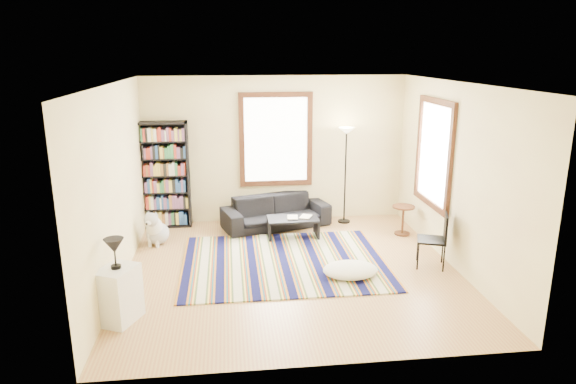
{
  "coord_description": "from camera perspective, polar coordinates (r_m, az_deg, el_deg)",
  "views": [
    {
      "loc": [
        -0.91,
        -7.19,
        3.22
      ],
      "look_at": [
        0.0,
        0.5,
        1.1
      ],
      "focal_mm": 32.0,
      "sensor_mm": 36.0,
      "label": 1
    }
  ],
  "objects": [
    {
      "name": "wall_front",
      "position": [
        5.07,
        4.09,
        -5.79
      ],
      "size": [
        5.0,
        0.1,
        2.8
      ],
      "primitive_type": "cube",
      "color": "#F2ECA3",
      "rests_on": "floor"
    },
    {
      "name": "white_cabinet",
      "position": [
        6.73,
        -18.3,
        -10.78
      ],
      "size": [
        0.55,
        0.61,
        0.7
      ],
      "primitive_type": "cube",
      "rotation": [
        0.0,
        0.0,
        -0.43
      ],
      "color": "white",
      "rests_on": "floor"
    },
    {
      "name": "floor",
      "position": [
        7.96,
        0.43,
        -8.97
      ],
      "size": [
        5.0,
        5.0,
        0.1
      ],
      "primitive_type": "cube",
      "color": "tan",
      "rests_on": "ground"
    },
    {
      "name": "table_lamp",
      "position": [
        6.52,
        -18.69,
        -6.5
      ],
      "size": [
        0.28,
        0.28,
        0.38
      ],
      "primitive_type": null,
      "rotation": [
        0.0,
        0.0,
        0.19
      ],
      "color": "black",
      "rests_on": "white_cabinet"
    },
    {
      "name": "ceiling",
      "position": [
        7.26,
        0.48,
        12.38
      ],
      "size": [
        5.0,
        5.0,
        0.1
      ],
      "primitive_type": "cube",
      "color": "white",
      "rests_on": "floor"
    },
    {
      "name": "book_a",
      "position": [
        9.14,
        -0.08,
        -2.85
      ],
      "size": [
        0.21,
        0.27,
        0.02
      ],
      "primitive_type": "imported",
      "rotation": [
        0.0,
        0.0,
        -0.11
      ],
      "color": "beige",
      "rests_on": "coffee_table"
    },
    {
      "name": "floor_lamp",
      "position": [
        9.87,
        6.38,
        1.8
      ],
      "size": [
        0.39,
        0.39,
        1.86
      ],
      "primitive_type": null,
      "rotation": [
        0.0,
        0.0,
        -0.41
      ],
      "color": "black",
      "rests_on": "floor"
    },
    {
      "name": "window_right",
      "position": [
        8.83,
        15.93,
        4.14
      ],
      "size": [
        0.06,
        1.2,
        1.6
      ],
      "primitive_type": "cube",
      "color": "white",
      "rests_on": "wall_right"
    },
    {
      "name": "wall_right",
      "position": [
        8.19,
        18.45,
        1.66
      ],
      "size": [
        0.1,
        5.0,
        2.8
      ],
      "primitive_type": "cube",
      "color": "#F2ECA3",
      "rests_on": "floor"
    },
    {
      "name": "sofa",
      "position": [
        9.74,
        -1.35,
        -2.2
      ],
      "size": [
        1.31,
        2.13,
        0.58
      ],
      "primitive_type": "imported",
      "rotation": [
        0.0,
        0.0,
        0.29
      ],
      "color": "black",
      "rests_on": "floor"
    },
    {
      "name": "book_b",
      "position": [
        9.22,
        1.43,
        -2.71
      ],
      "size": [
        0.27,
        0.31,
        0.02
      ],
      "primitive_type": "imported",
      "rotation": [
        0.0,
        0.0,
        -0.44
      ],
      "color": "beige",
      "rests_on": "coffee_table"
    },
    {
      "name": "dog",
      "position": [
        9.15,
        -14.32,
        -3.75
      ],
      "size": [
        0.61,
        0.72,
        0.61
      ],
      "primitive_type": null,
      "rotation": [
        0.0,
        0.0,
        -0.32
      ],
      "color": "silver",
      "rests_on": "floor"
    },
    {
      "name": "floor_cushion",
      "position": [
        7.73,
        6.95,
        -8.59
      ],
      "size": [
        0.98,
        0.86,
        0.21
      ],
      "primitive_type": "ellipsoid",
      "rotation": [
        0.0,
        0.0,
        0.34
      ],
      "color": "white",
      "rests_on": "floor"
    },
    {
      "name": "wall_back",
      "position": [
        9.95,
        -1.4,
        4.77
      ],
      "size": [
        5.0,
        0.1,
        2.8
      ],
      "primitive_type": "cube",
      "color": "#F2ECA3",
      "rests_on": "floor"
    },
    {
      "name": "wall_left",
      "position": [
        7.6,
        -19.0,
        0.59
      ],
      "size": [
        0.1,
        5.0,
        2.8
      ],
      "primitive_type": "cube",
      "color": "#F2ECA3",
      "rests_on": "floor"
    },
    {
      "name": "rug",
      "position": [
        8.19,
        -0.46,
        -7.77
      ],
      "size": [
        3.18,
        2.54,
        0.02
      ],
      "primitive_type": "cube",
      "color": "#0C0D3C",
      "rests_on": "floor"
    },
    {
      "name": "coffee_table",
      "position": [
        9.21,
        0.54,
        -3.96
      ],
      "size": [
        0.98,
        0.67,
        0.36
      ],
      "primitive_type": "cube",
      "rotation": [
        0.0,
        0.0,
        0.2
      ],
      "color": "black",
      "rests_on": "floor"
    },
    {
      "name": "window_back",
      "position": [
        9.84,
        -1.36,
        5.83
      ],
      "size": [
        1.2,
        0.06,
        1.6
      ],
      "primitive_type": "cube",
      "color": "white",
      "rests_on": "wall_back"
    },
    {
      "name": "bookshelf",
      "position": [
        9.84,
        -13.51,
        1.84
      ],
      "size": [
        0.9,
        0.3,
        2.0
      ],
      "primitive_type": "cube",
      "color": "black",
      "rests_on": "floor"
    },
    {
      "name": "side_table",
      "position": [
        9.55,
        12.64,
        -3.08
      ],
      "size": [
        0.52,
        0.52,
        0.54
      ],
      "primitive_type": "cylinder",
      "rotation": [
        0.0,
        0.0,
        0.36
      ],
      "color": "#462511",
      "rests_on": "floor"
    },
    {
      "name": "folding_chair",
      "position": [
        8.21,
        15.65,
        -5.16
      ],
      "size": [
        0.53,
        0.52,
        0.86
      ],
      "primitive_type": "cube",
      "rotation": [
        0.0,
        0.0,
        -0.35
      ],
      "color": "black",
      "rests_on": "floor"
    }
  ]
}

